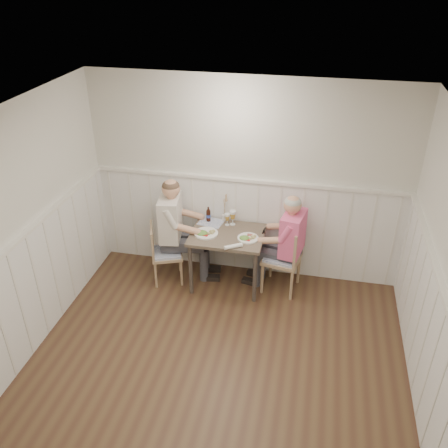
% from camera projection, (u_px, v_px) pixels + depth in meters
% --- Properties ---
extents(ground_plane, '(4.50, 4.50, 0.00)m').
position_uv_depth(ground_plane, '(206.00, 395.00, 4.64)').
color(ground_plane, '#482E20').
extents(room_shell, '(4.04, 4.54, 2.60)m').
position_uv_depth(room_shell, '(203.00, 269.00, 3.89)').
color(room_shell, silver).
rests_on(room_shell, ground).
extents(wainscot, '(4.00, 4.49, 1.34)m').
position_uv_depth(wainscot, '(221.00, 297.00, 4.88)').
color(wainscot, white).
rests_on(wainscot, ground).
extents(dining_table, '(0.90, 0.70, 0.75)m').
position_uv_depth(dining_table, '(227.00, 241.00, 5.91)').
color(dining_table, '#4D4234').
rests_on(dining_table, ground).
extents(chair_right, '(0.51, 0.51, 0.93)m').
position_uv_depth(chair_right, '(287.00, 256.00, 5.88)').
color(chair_right, tan).
rests_on(chair_right, ground).
extents(chair_left, '(0.50, 0.50, 0.81)m').
position_uv_depth(chair_left, '(163.00, 251.00, 6.08)').
color(chair_left, tan).
rests_on(chair_left, ground).
extents(man_in_pink, '(0.67, 0.48, 1.34)m').
position_uv_depth(man_in_pink, '(288.00, 251.00, 5.87)').
color(man_in_pink, '#3F3F47').
rests_on(man_in_pink, ground).
extents(diner_cream, '(0.70, 0.49, 1.42)m').
position_uv_depth(diner_cream, '(175.00, 236.00, 6.11)').
color(diner_cream, '#3F3F47').
rests_on(diner_cream, ground).
extents(plate_man, '(0.26, 0.26, 0.07)m').
position_uv_depth(plate_man, '(247.00, 237.00, 5.74)').
color(plate_man, white).
rests_on(plate_man, dining_table).
extents(plate_diner, '(0.30, 0.30, 0.08)m').
position_uv_depth(plate_diner, '(205.00, 233.00, 5.84)').
color(plate_diner, white).
rests_on(plate_diner, dining_table).
extents(beer_glass_a, '(0.08, 0.08, 0.19)m').
position_uv_depth(beer_glass_a, '(233.00, 216.00, 5.99)').
color(beer_glass_a, silver).
rests_on(beer_glass_a, dining_table).
extents(beer_glass_b, '(0.06, 0.06, 0.16)m').
position_uv_depth(beer_glass_b, '(227.00, 218.00, 6.00)').
color(beer_glass_b, silver).
rests_on(beer_glass_b, dining_table).
extents(beer_bottle, '(0.06, 0.06, 0.20)m').
position_uv_depth(beer_bottle, '(208.00, 215.00, 6.09)').
color(beer_bottle, black).
rests_on(beer_bottle, dining_table).
extents(rolled_napkin, '(0.21, 0.16, 0.05)m').
position_uv_depth(rolled_napkin, '(233.00, 246.00, 5.56)').
color(rolled_napkin, white).
rests_on(rolled_napkin, dining_table).
extents(grass_vase, '(0.05, 0.05, 0.41)m').
position_uv_depth(grass_vase, '(224.00, 208.00, 6.05)').
color(grass_vase, silver).
rests_on(grass_vase, dining_table).
extents(gingham_mat, '(0.34, 0.29, 0.01)m').
position_uv_depth(gingham_mat, '(211.00, 222.00, 6.10)').
color(gingham_mat, '#52659D').
rests_on(gingham_mat, dining_table).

